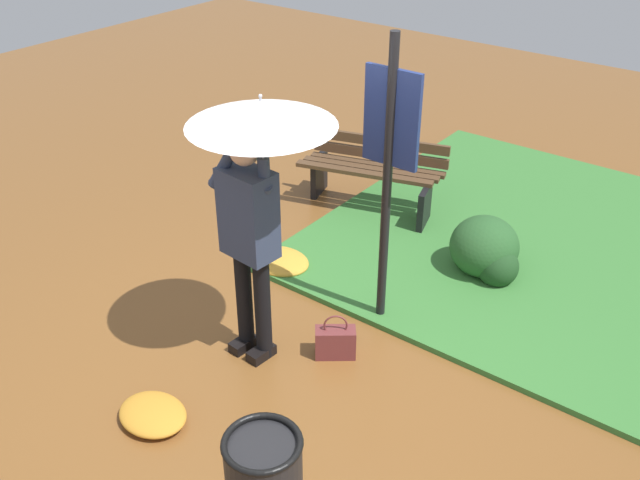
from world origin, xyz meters
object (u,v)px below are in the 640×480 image
(person_with_umbrella, at_px, (256,166))
(info_sign_post, at_px, (389,152))
(handbag, at_px, (335,342))
(park_bench, at_px, (372,173))

(person_with_umbrella, height_order, info_sign_post, info_sign_post)
(info_sign_post, xyz_separation_m, handbag, (-0.01, -0.61, -1.32))
(handbag, bearing_deg, info_sign_post, 89.07)
(info_sign_post, relative_size, handbag, 6.22)
(info_sign_post, bearing_deg, handbag, -90.93)
(info_sign_post, relative_size, park_bench, 1.60)
(info_sign_post, bearing_deg, park_bench, 126.26)
(handbag, xyz_separation_m, park_bench, (-1.09, 2.11, 0.28))
(info_sign_post, bearing_deg, person_with_umbrella, -115.95)
(info_sign_post, distance_m, park_bench, 2.13)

